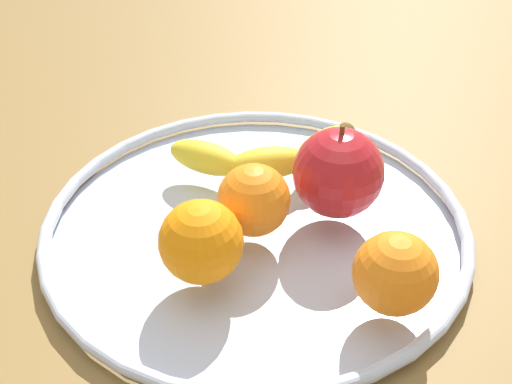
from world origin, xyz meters
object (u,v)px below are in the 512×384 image
Objects in this scene: apple at (338,173)px; orange_back_right at (395,273)px; fruit_bowl at (256,225)px; orange_center at (254,200)px; banana at (270,154)px; orange_front_left at (201,242)px.

apple reaches higher than orange_back_right.
fruit_bowl is 4.43cm from orange_center.
apple is (7.56, -0.58, 5.06)cm from fruit_bowl.
banana is 2.96× the size of orange_front_left.
apple is 8.23cm from orange_center.
orange_front_left is (-6.15, -6.00, 4.38)cm from fruit_bowl.
orange_back_right is at bearing -59.83° from fruit_bowl.
banana is at bearing 101.72° from orange_back_right.
apple is 1.40× the size of orange_center.
orange_center is 0.98× the size of orange_back_right.
orange_back_right is at bearing -89.50° from apple.
orange_center is (-8.14, -0.85, -0.91)cm from apple.
banana reaches higher than fruit_bowl.
fruit_bowl is at bearing -109.37° from banana.
fruit_bowl is 5.96× the size of orange_back_right.
orange_center reaches higher than fruit_bowl.
orange_front_left is at bearing -140.67° from orange_center.
orange_back_right is at bearing -27.52° from orange_front_left.
fruit_bowl is 15.84cm from orange_back_right.
fruit_bowl is 4.35× the size of apple.
orange_center is at bearing -174.05° from apple.
orange_back_right reaches higher than banana.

